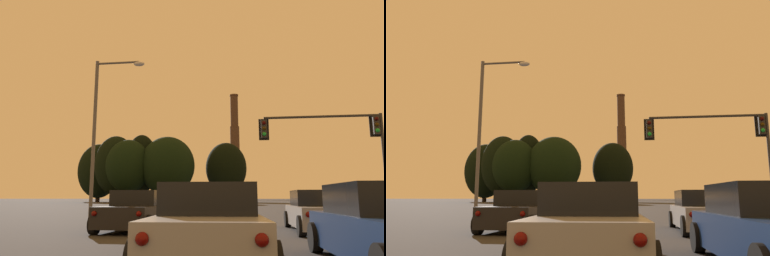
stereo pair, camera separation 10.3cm
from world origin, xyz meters
TOP-DOWN VIEW (x-y plane):
  - sedan_center_lane_second at (-0.18, 7.29)m, footprint 2.18×4.77m
  - sedan_left_lane_front at (-3.37, 14.06)m, footprint 2.09×4.74m
  - sedan_right_lane_front at (3.08, 14.22)m, footprint 2.02×4.72m
  - traffic_light_overhead_right at (5.88, 21.79)m, footprint 6.89×0.50m
  - street_lamp at (-7.38, 20.27)m, footprint 2.94×0.36m
  - smokestack at (-2.31, 177.06)m, footprint 8.12×8.12m
  - treeline_center_left at (-36.82, 94.99)m, footprint 10.90×9.81m
  - treeline_far_right at (-24.00, 90.06)m, footprint 8.06×7.25m
  - treeline_far_left at (-3.38, 94.89)m, footprint 10.24×9.21m
  - treeline_right_mid at (-30.51, 89.84)m, footprint 10.31×9.28m
  - treeline_left_mid at (-26.58, 87.67)m, footprint 11.08×9.97m
  - treeline_center_right at (-17.22, 88.79)m, footprint 13.22×11.89m

SIDE VIEW (x-z plane):
  - sedan_center_lane_second at x=-0.18m, z-range -0.05..1.38m
  - sedan_left_lane_front at x=-3.37m, z-range -0.05..1.38m
  - sedan_right_lane_front at x=3.08m, z-range -0.05..1.38m
  - traffic_light_overhead_right at x=5.88m, z-range 1.59..7.37m
  - street_lamp at x=-7.38m, z-range 0.96..9.99m
  - treeline_center_left at x=-36.82m, z-range 0.47..15.55m
  - treeline_far_left at x=-3.38m, z-range 0.97..15.77m
  - treeline_left_mid at x=-26.58m, z-range 1.10..16.06m
  - treeline_center_right at x=-17.22m, z-range 0.79..16.45m
  - treeline_right_mid at x=-30.51m, z-range 0.86..17.15m
  - treeline_far_right at x=-24.00m, z-range 0.97..17.48m
  - smokestack at x=-2.31m, z-range -5.41..44.78m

